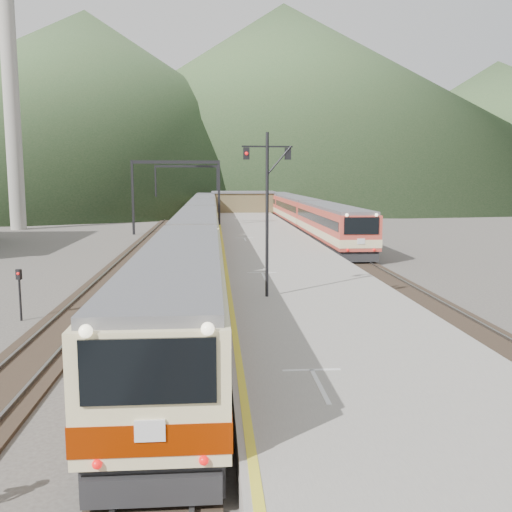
{
  "coord_description": "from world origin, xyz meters",
  "views": [
    {
      "loc": [
        1.17,
        -7.6,
        6.22
      ],
      "look_at": [
        3.43,
        22.67,
        2.0
      ],
      "focal_mm": 40.0,
      "sensor_mm": 36.0,
      "label": 1
    }
  ],
  "objects": [
    {
      "name": "gantry_far",
      "position": [
        -2.85,
        80.0,
        5.59
      ],
      "size": [
        9.55,
        0.25,
        8.0
      ],
      "color": "black",
      "rests_on": "ground"
    },
    {
      "name": "track_main",
      "position": [
        0.0,
        40.0,
        0.07
      ],
      "size": [
        2.6,
        200.0,
        0.23
      ],
      "color": "black",
      "rests_on": "ground"
    },
    {
      "name": "station_shed",
      "position": [
        5.6,
        78.0,
        2.57
      ],
      "size": [
        9.4,
        4.4,
        3.1
      ],
      "color": "brown",
      "rests_on": "platform"
    },
    {
      "name": "short_signal_b",
      "position": [
        -2.23,
        30.96,
        1.46
      ],
      "size": [
        0.27,
        0.24,
        2.27
      ],
      "color": "black",
      "rests_on": "ground"
    },
    {
      "name": "track_far",
      "position": [
        -5.0,
        40.0,
        0.07
      ],
      "size": [
        2.6,
        200.0,
        0.23
      ],
      "color": "black",
      "rests_on": "ground"
    },
    {
      "name": "platform",
      "position": [
        5.6,
        38.0,
        0.5
      ],
      "size": [
        8.0,
        100.0,
        1.0
      ],
      "primitive_type": "cube",
      "color": "gray",
      "rests_on": "ground"
    },
    {
      "name": "main_train",
      "position": [
        0.0,
        42.3,
        2.02
      ],
      "size": [
        2.93,
        80.25,
        3.57
      ],
      "color": "beige",
      "rests_on": "track_main"
    },
    {
      "name": "smokestack",
      "position": [
        -22.0,
        62.0,
        15.0
      ],
      "size": [
        1.8,
        1.8,
        30.0
      ],
      "primitive_type": "cylinder",
      "color": "#9E998E",
      "rests_on": "ground"
    },
    {
      "name": "signal_mast",
      "position": [
        3.49,
        16.93,
        5.32
      ],
      "size": [
        2.2,
        0.37,
        7.1
      ],
      "color": "black",
      "rests_on": "platform"
    },
    {
      "name": "second_train",
      "position": [
        11.5,
        62.54,
        2.08
      ],
      "size": [
        3.03,
        62.05,
        3.69
      ],
      "color": "#C34234",
      "rests_on": "track_second"
    },
    {
      "name": "hill_b",
      "position": [
        30.0,
        230.0,
        37.5
      ],
      "size": [
        220.0,
        220.0,
        75.0
      ],
      "primitive_type": "cone",
      "color": "#2A4725",
      "rests_on": "ground"
    },
    {
      "name": "gantry_near",
      "position": [
        -2.85,
        55.0,
        5.59
      ],
      "size": [
        9.55,
        0.25,
        8.0
      ],
      "color": "black",
      "rests_on": "ground"
    },
    {
      "name": "hill_c",
      "position": [
        110.0,
        210.0,
        25.0
      ],
      "size": [
        160.0,
        160.0,
        50.0
      ],
      "primitive_type": "cone",
      "color": "#2A4725",
      "rests_on": "ground"
    },
    {
      "name": "track_second",
      "position": [
        11.5,
        40.0,
        0.07
      ],
      "size": [
        2.6,
        200.0,
        0.23
      ],
      "color": "black",
      "rests_on": "ground"
    },
    {
      "name": "short_signal_c",
      "position": [
        -7.24,
        17.33,
        1.46
      ],
      "size": [
        0.27,
        0.23,
        2.27
      ],
      "color": "black",
      "rests_on": "ground"
    },
    {
      "name": "hill_a",
      "position": [
        -40.0,
        190.0,
        30.0
      ],
      "size": [
        180.0,
        180.0,
        60.0
      ],
      "primitive_type": "cone",
      "color": "#2A4725",
      "rests_on": "ground"
    }
  ]
}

